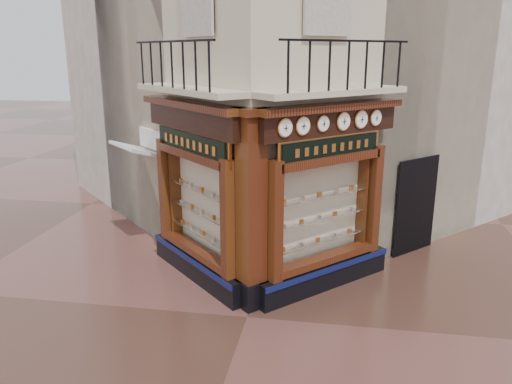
% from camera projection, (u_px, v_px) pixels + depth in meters
% --- Properties ---
extents(ground, '(80.00, 80.00, 0.00)m').
position_uv_depth(ground, '(247.00, 317.00, 9.66)').
color(ground, '#44281F').
rests_on(ground, ground).
extents(main_building, '(11.31, 11.31, 12.00)m').
position_uv_depth(main_building, '(286.00, 13.00, 13.87)').
color(main_building, beige).
rests_on(main_building, ground).
extents(neighbour_left, '(11.31, 11.31, 11.00)m').
position_uv_depth(neighbour_left, '(220.00, 35.00, 16.75)').
color(neighbour_left, beige).
rests_on(neighbour_left, ground).
extents(neighbour_right, '(11.31, 11.31, 11.00)m').
position_uv_depth(neighbour_right, '(370.00, 34.00, 15.97)').
color(neighbour_right, beige).
rests_on(neighbour_right, ground).
extents(shopfront_left, '(2.86, 2.86, 3.98)m').
position_uv_depth(shopfront_left, '(196.00, 194.00, 10.83)').
color(shopfront_left, black).
rests_on(shopfront_left, ground).
extents(shopfront_right, '(2.86, 2.86, 3.98)m').
position_uv_depth(shopfront_right, '(326.00, 200.00, 10.39)').
color(shopfront_right, black).
rests_on(shopfront_right, ground).
extents(corner_pilaster, '(0.85, 0.85, 3.98)m').
position_uv_depth(corner_pilaster, '(251.00, 214.00, 9.60)').
color(corner_pilaster, black).
rests_on(corner_pilaster, ground).
extents(balcony, '(5.94, 2.97, 1.03)m').
position_uv_depth(balcony, '(259.00, 90.00, 9.92)').
color(balcony, beige).
rests_on(balcony, ground).
extents(clock_a, '(0.28, 0.28, 0.35)m').
position_uv_depth(clock_a, '(285.00, 128.00, 9.07)').
color(clock_a, '#D58B47').
rests_on(clock_a, ground).
extents(clock_b, '(0.29, 0.29, 0.35)m').
position_uv_depth(clock_b, '(303.00, 126.00, 9.31)').
color(clock_b, '#D58B47').
rests_on(clock_b, ground).
extents(clock_c, '(0.26, 0.26, 0.32)m').
position_uv_depth(clock_c, '(323.00, 124.00, 9.60)').
color(clock_c, '#D58B47').
rests_on(clock_c, ground).
extents(clock_d, '(0.30, 0.30, 0.37)m').
position_uv_depth(clock_d, '(343.00, 121.00, 9.91)').
color(clock_d, '#D58B47').
rests_on(clock_d, ground).
extents(clock_e, '(0.30, 0.30, 0.38)m').
position_uv_depth(clock_e, '(361.00, 119.00, 10.19)').
color(clock_e, '#D58B47').
rests_on(clock_e, ground).
extents(clock_f, '(0.28, 0.28, 0.34)m').
position_uv_depth(clock_f, '(376.00, 118.00, 10.44)').
color(clock_f, '#D58B47').
rests_on(clock_f, ground).
extents(awning, '(1.70, 1.70, 0.35)m').
position_uv_depth(awning, '(143.00, 246.00, 13.20)').
color(awning, silver).
rests_on(awning, ground).
extents(signboard_left, '(2.18, 2.18, 0.58)m').
position_uv_depth(signboard_left, '(191.00, 143.00, 10.48)').
color(signboard_left, '#CA833B').
rests_on(signboard_left, ground).
extents(signboard_right, '(1.99, 1.99, 0.53)m').
position_uv_depth(signboard_right, '(331.00, 147.00, 10.02)').
color(signboard_right, '#CA833B').
rests_on(signboard_right, ground).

